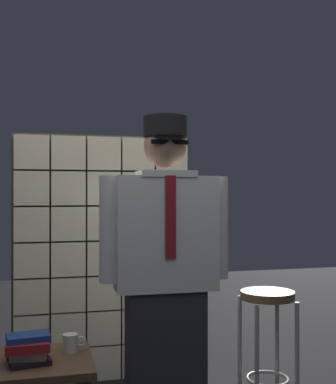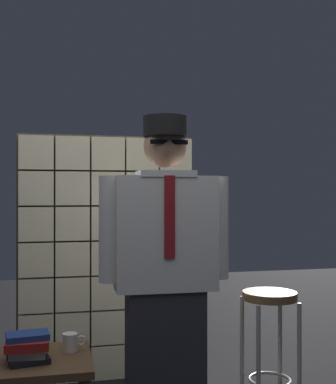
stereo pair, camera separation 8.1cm
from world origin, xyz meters
name	(u,v)px [view 1 (the left image)]	position (x,y,z in m)	size (l,w,h in m)	color
glass_block_wall	(103,258)	(0.00, 1.39, 0.92)	(1.34, 0.10, 1.87)	beige
standing_person	(165,276)	(0.20, 0.25, 0.95)	(0.73, 0.31, 1.83)	#28282D
bar_stool	(267,323)	(0.92, 0.48, 0.59)	(0.34, 0.34, 0.79)	brown
side_table	(40,374)	(-0.46, 0.22, 0.49)	(0.52, 0.52, 0.56)	#513823
book_stack	(28,349)	(-0.52, 0.17, 0.63)	(0.23, 0.22, 0.14)	black
coffee_mug	(71,343)	(-0.31, 0.29, 0.61)	(0.13, 0.08, 0.09)	silver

